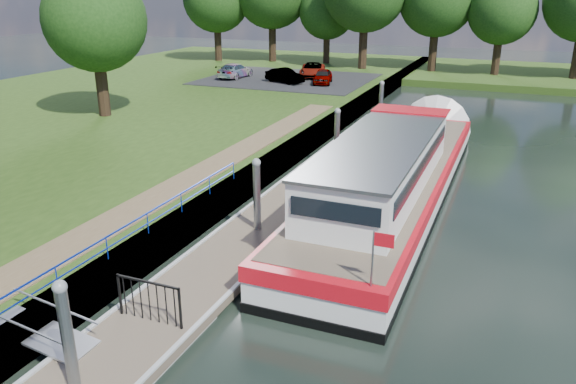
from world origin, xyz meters
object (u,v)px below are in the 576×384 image
at_px(pontoon, 303,193).
at_px(car_c, 235,71).
at_px(car_d, 312,70).
at_px(barge, 396,173).
at_px(car_b, 285,76).
at_px(car_a, 323,76).

relative_size(pontoon, car_c, 7.00).
bearing_deg(pontoon, car_d, 109.30).
height_order(car_c, car_d, car_c).
xyz_separation_m(barge, car_d, (-12.96, 25.36, 0.36)).
bearing_deg(barge, car_b, 123.16).
distance_m(barge, car_c, 29.40).
relative_size(car_a, car_d, 0.78).
bearing_deg(pontoon, car_b, 114.50).
xyz_separation_m(pontoon, car_c, (-15.52, 23.74, 1.27)).
relative_size(barge, car_d, 4.76).
distance_m(car_b, car_c, 5.21).
bearing_deg(barge, car_c, 130.54).
bearing_deg(car_b, pontoon, -132.77).
xyz_separation_m(car_b, car_d, (1.02, 3.95, 0.03)).
height_order(pontoon, car_b, car_b).
height_order(pontoon, car_c, car_c).
relative_size(barge, car_a, 6.10).
distance_m(car_b, car_d, 4.08).
height_order(car_a, car_c, car_c).
bearing_deg(car_a, car_c, 166.07).
relative_size(car_c, car_d, 0.96).
distance_m(pontoon, car_a, 24.77).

